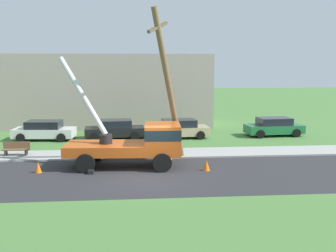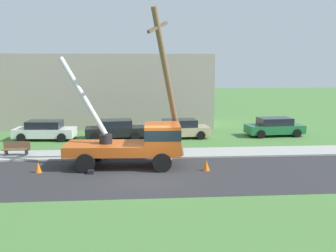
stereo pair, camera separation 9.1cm
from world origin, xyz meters
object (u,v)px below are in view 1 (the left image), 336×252
at_px(traffic_cone_ahead, 207,165).
at_px(traffic_cone_curbside, 169,155).
at_px(utility_truck, 139,141).
at_px(parked_sedan_white, 44,130).
at_px(traffic_cone_behind, 38,167).
at_px(parked_sedan_tan, 179,129).
at_px(leaning_utility_pole, 169,85).
at_px(park_bench, 16,149).
at_px(parked_sedan_black, 115,129).
at_px(parked_sedan_green, 274,127).

height_order(traffic_cone_ahead, traffic_cone_curbside, same).
height_order(utility_truck, parked_sedan_white, utility_truck).
relative_size(traffic_cone_behind, parked_sedan_tan, 0.12).
bearing_deg(leaning_utility_pole, park_bench, 166.74).
bearing_deg(parked_sedan_white, parked_sedan_black, 0.65).
distance_m(parked_sedan_black, parked_sedan_tan, 4.85).
xyz_separation_m(parked_sedan_black, parked_sedan_tan, (4.85, -0.16, 0.00)).
distance_m(traffic_cone_ahead, park_bench, 11.69).
bearing_deg(parked_sedan_white, leaning_utility_pole, -41.55).
distance_m(utility_truck, traffic_cone_ahead, 3.90).
xyz_separation_m(leaning_utility_pole, park_bench, (-9.08, 2.14, -3.94)).
relative_size(traffic_cone_behind, parked_sedan_green, 0.12).
distance_m(traffic_cone_behind, parked_sedan_white, 9.44).
bearing_deg(parked_sedan_green, park_bench, -162.55).
xyz_separation_m(traffic_cone_ahead, traffic_cone_curbside, (-1.76, 2.59, 0.00)).
xyz_separation_m(traffic_cone_curbside, parked_sedan_tan, (1.39, 6.93, 0.43)).
height_order(leaning_utility_pole, park_bench, leaning_utility_pole).
xyz_separation_m(leaning_utility_pole, parked_sedan_tan, (1.46, 7.48, -3.69)).
bearing_deg(park_bench, traffic_cone_curbside, -9.84).
relative_size(utility_truck, parked_sedan_green, 1.49).
bearing_deg(traffic_cone_ahead, parked_sedan_black, 118.31).
height_order(traffic_cone_behind, parked_sedan_black, parked_sedan_black).
xyz_separation_m(utility_truck, parked_sedan_tan, (3.17, 8.34, -0.70)).
relative_size(traffic_cone_ahead, parked_sedan_green, 0.12).
distance_m(parked_sedan_black, park_bench, 7.93).
xyz_separation_m(parked_sedan_white, parked_sedan_green, (17.52, 0.23, 0.00)).
bearing_deg(leaning_utility_pole, parked_sedan_white, 138.45).
xyz_separation_m(leaning_utility_pole, traffic_cone_behind, (-6.93, -1.71, -4.12)).
xyz_separation_m(parked_sedan_white, park_bench, (-0.52, -5.44, -0.25)).
height_order(leaning_utility_pole, parked_sedan_tan, leaning_utility_pole).
relative_size(parked_sedan_tan, parked_sedan_green, 1.00).
xyz_separation_m(utility_truck, park_bench, (-7.38, 3.00, -0.95)).
height_order(leaning_utility_pole, traffic_cone_curbside, leaning_utility_pole).
relative_size(traffic_cone_curbside, park_bench, 0.35).
bearing_deg(traffic_cone_ahead, traffic_cone_curbside, 124.17).
bearing_deg(traffic_cone_curbside, utility_truck, -141.58).
xyz_separation_m(traffic_cone_ahead, traffic_cone_behind, (-8.76, 0.34, 0.00)).
distance_m(parked_sedan_green, park_bench, 18.91).
height_order(utility_truck, leaning_utility_pole, leaning_utility_pole).
xyz_separation_m(traffic_cone_curbside, parked_sedan_green, (8.89, 7.26, 0.43)).
height_order(utility_truck, traffic_cone_behind, utility_truck).
relative_size(traffic_cone_ahead, traffic_cone_behind, 1.00).
xyz_separation_m(parked_sedan_tan, park_bench, (-10.54, -5.34, -0.25)).
bearing_deg(parked_sedan_tan, park_bench, -153.12).
bearing_deg(parked_sedan_tan, utility_truck, -110.80).
xyz_separation_m(traffic_cone_behind, parked_sedan_white, (-1.63, 9.29, 0.43)).
relative_size(traffic_cone_curbside, parked_sedan_white, 0.12).
relative_size(traffic_cone_curbside, parked_sedan_green, 0.12).
bearing_deg(parked_sedan_green, leaning_utility_pole, -138.93).
bearing_deg(traffic_cone_behind, leaning_utility_pole, 13.83).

